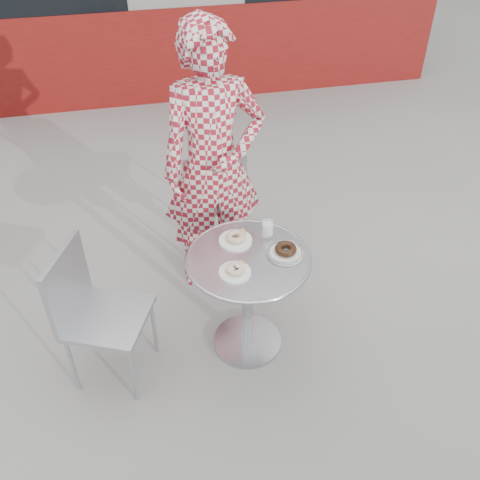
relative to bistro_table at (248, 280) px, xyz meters
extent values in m
plane|color=#989591|center=(0.02, 0.00, -0.53)|extent=(60.00, 60.00, 0.00)
cube|color=maroon|center=(0.02, 3.68, -0.03)|extent=(6.02, 0.20, 1.00)
cylinder|color=silver|center=(0.00, 0.00, -0.51)|extent=(0.42, 0.42, 0.03)
cylinder|color=silver|center=(0.00, 0.00, -0.18)|extent=(0.07, 0.07, 0.67)
cylinder|color=silver|center=(0.00, 0.00, 0.16)|extent=(0.67, 0.67, 0.02)
torus|color=silver|center=(0.00, 0.00, 0.16)|extent=(0.69, 0.69, 0.02)
cube|color=#A7A9AF|center=(-0.02, 0.98, -0.09)|extent=(0.45, 0.45, 0.03)
cube|color=#A7A9AF|center=(-0.03, 0.78, 0.13)|extent=(0.41, 0.07, 0.41)
cube|color=#A7A9AF|center=(-0.78, -0.03, -0.09)|extent=(0.54, 0.54, 0.03)
cube|color=#A7A9AF|center=(-0.96, 0.05, 0.13)|extent=(0.19, 0.38, 0.41)
imported|color=maroon|center=(-0.06, 0.67, 0.36)|extent=(0.67, 0.46, 1.76)
cylinder|color=white|center=(-0.04, 0.15, 0.18)|extent=(0.19, 0.19, 0.01)
torus|color=#B58345|center=(-0.04, 0.15, 0.20)|extent=(0.11, 0.11, 0.04)
sphere|color=#B77A3F|center=(0.01, 0.19, 0.20)|extent=(0.04, 0.04, 0.04)
cylinder|color=white|center=(-0.10, -0.10, 0.18)|extent=(0.17, 0.17, 0.01)
torus|color=#B58345|center=(-0.10, -0.10, 0.20)|extent=(0.10, 0.10, 0.03)
sphere|color=#B77A3F|center=(-0.06, -0.07, 0.20)|extent=(0.03, 0.03, 0.03)
cylinder|color=white|center=(0.20, -0.01, 0.18)|extent=(0.20, 0.20, 0.01)
torus|color=black|center=(0.20, -0.01, 0.20)|extent=(0.12, 0.12, 0.04)
torus|color=black|center=(0.20, -0.01, 0.18)|extent=(0.21, 0.21, 0.02)
cylinder|color=white|center=(0.15, 0.16, 0.21)|extent=(0.06, 0.06, 0.09)
cylinder|color=white|center=(0.15, 0.16, 0.22)|extent=(0.06, 0.06, 0.10)
camera|label=1|loc=(-0.52, -2.11, 2.05)|focal=40.00mm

